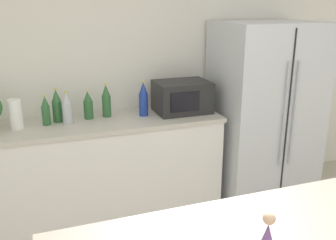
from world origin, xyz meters
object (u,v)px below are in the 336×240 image
refrigerator (264,113)px  paper_towel_roll (16,114)px  back_bottle_3 (143,99)px  back_bottle_5 (106,101)px  back_bottle_2 (88,105)px  back_bottle_1 (67,108)px  back_bottle_0 (46,111)px  back_bottle_4 (57,106)px  microwave (182,97)px  wise_man_figurine_blue (267,237)px

refrigerator → paper_towel_roll: bearing=177.8°
back_bottle_3 → back_bottle_5: bearing=165.8°
back_bottle_2 → back_bottle_1: bearing=-154.9°
back_bottle_2 → back_bottle_3: size_ratio=0.80×
paper_towel_roll → back_bottle_2: bearing=8.3°
paper_towel_roll → back_bottle_0: (0.23, 0.03, -0.00)m
back_bottle_4 → paper_towel_roll: bearing=-165.6°
back_bottle_1 → back_bottle_2: (0.18, 0.08, -0.01)m
back_bottle_2 → back_bottle_4: back_bottle_4 is taller
paper_towel_roll → back_bottle_0: back_bottle_0 is taller
microwave → back_bottle_0: microwave is taller
back_bottle_0 → back_bottle_4: back_bottle_4 is taller
back_bottle_4 → back_bottle_3: bearing=-5.3°
microwave → refrigerator: bearing=-6.9°
paper_towel_roll → back_bottle_1: 0.39m
back_bottle_3 → back_bottle_1: bearing=-178.6°
microwave → wise_man_figurine_blue: bearing=-103.6°
back_bottle_2 → back_bottle_5: (0.16, 0.01, 0.02)m
paper_towel_roll → back_bottle_4: (0.32, 0.08, 0.02)m
back_bottle_2 → back_bottle_3: (0.47, -0.07, 0.03)m
refrigerator → paper_towel_roll: 2.23m
back_bottle_5 → paper_towel_roll: bearing=-172.7°
wise_man_figurine_blue → back_bottle_1: bearing=103.7°
back_bottle_0 → back_bottle_2: back_bottle_2 is taller
microwave → back_bottle_2: bearing=175.2°
back_bottle_4 → wise_man_figurine_blue: back_bottle_4 is taller
refrigerator → back_bottle_1: bearing=177.4°
back_bottle_2 → refrigerator: bearing=-5.8°
microwave → back_bottle_3: (-0.36, 0.00, 0.01)m
back_bottle_5 → back_bottle_3: bearing=-14.2°
microwave → wise_man_figurine_blue: 2.16m
back_bottle_1 → back_bottle_2: bearing=25.1°
back_bottle_5 → microwave: bearing=-6.7°
back_bottle_2 → wise_man_figurine_blue: 2.19m
refrigerator → wise_man_figurine_blue: 2.41m
refrigerator → back_bottle_0: bearing=176.9°
microwave → back_bottle_5: bearing=173.3°
microwave → back_bottle_3: size_ratio=1.55×
paper_towel_roll → back_bottle_5: (0.73, 0.09, 0.02)m
back_bottle_4 → wise_man_figurine_blue: (0.58, -2.17, 0.03)m
back_bottle_0 → wise_man_figurine_blue: (0.67, -2.11, 0.05)m
refrigerator → back_bottle_1: refrigerator is taller
back_bottle_4 → microwave: bearing=-3.6°
refrigerator → paper_towel_roll: (-2.22, 0.08, 0.18)m
back_bottle_2 → wise_man_figurine_blue: bearing=-81.4°
back_bottle_5 → wise_man_figurine_blue: size_ratio=1.73×
refrigerator → back_bottle_3: refrigerator is taller
back_bottle_0 → microwave: bearing=-0.5°
back_bottle_4 → back_bottle_1: bearing=-48.1°
paper_towel_roll → back_bottle_5: size_ratio=0.81×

